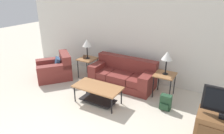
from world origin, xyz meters
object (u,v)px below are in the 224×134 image
(side_table_left, at_px, (88,60))
(side_table_right, at_px, (165,76))
(armchair, at_px, (55,69))
(table_lamp_right, at_px, (167,56))
(table_lamp_left, at_px, (87,44))
(coffee_table, at_px, (98,91))
(couch, at_px, (123,76))
(backpack, at_px, (166,103))

(side_table_left, distance_m, side_table_right, 2.52)
(armchair, height_order, table_lamp_right, table_lamp_right)
(table_lamp_left, xyz_separation_m, table_lamp_right, (2.52, 0.00, 0.00))
(armchair, xyz_separation_m, coffee_table, (2.05, -0.60, 0.06))
(couch, xyz_separation_m, side_table_left, (-1.26, -0.03, 0.28))
(armchair, bearing_deg, table_lamp_left, 33.24)
(side_table_right, bearing_deg, coffee_table, -138.83)
(side_table_left, relative_size, table_lamp_left, 1.03)
(table_lamp_right, bearing_deg, side_table_left, -180.00)
(backpack, bearing_deg, side_table_right, 110.45)
(table_lamp_right, distance_m, backpack, 1.16)
(couch, bearing_deg, table_lamp_left, -178.55)
(coffee_table, bearing_deg, backpack, 19.27)
(armchair, distance_m, coffee_table, 2.14)
(armchair, distance_m, table_lamp_right, 3.56)
(side_table_right, bearing_deg, backpack, -69.55)
(backpack, bearing_deg, table_lamp_left, 167.15)
(table_lamp_left, distance_m, backpack, 2.98)
(coffee_table, bearing_deg, table_lamp_right, 41.17)
(coffee_table, relative_size, table_lamp_left, 1.96)
(side_table_left, bearing_deg, backpack, -12.85)
(side_table_left, xyz_separation_m, table_lamp_left, (-0.00, 0.00, 0.56))
(table_lamp_left, bearing_deg, couch, 1.45)
(coffee_table, bearing_deg, side_table_left, 134.60)
(couch, relative_size, side_table_right, 3.01)
(couch, height_order, side_table_left, couch)
(coffee_table, height_order, table_lamp_left, table_lamp_left)
(armchair, xyz_separation_m, side_table_right, (3.41, 0.58, 0.29))
(coffee_table, height_order, side_table_right, side_table_right)
(table_lamp_right, bearing_deg, coffee_table, -138.83)
(table_lamp_right, bearing_deg, side_table_right, -116.57)
(armchair, relative_size, coffee_table, 1.14)
(side_table_right, bearing_deg, side_table_left, 180.00)
(armchair, bearing_deg, backpack, -0.75)
(couch, height_order, table_lamp_left, table_lamp_left)
(coffee_table, bearing_deg, armchair, 163.65)
(coffee_table, relative_size, table_lamp_right, 1.96)
(side_table_left, distance_m, backpack, 2.85)
(armchair, height_order, table_lamp_left, table_lamp_left)
(table_lamp_right, xyz_separation_m, backpack, (0.23, -0.63, -0.95))
(side_table_right, height_order, backpack, side_table_right)
(armchair, bearing_deg, couch, 15.93)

